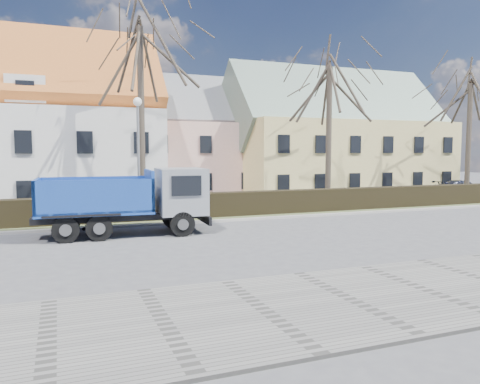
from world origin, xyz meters
name	(u,v)px	position (x,y,z in m)	size (l,w,h in m)	color
ground	(228,239)	(0.00, 0.00, 0.00)	(120.00, 120.00, 0.00)	#4C4C4F
sidewalk_near	(349,300)	(0.00, -8.50, 0.04)	(80.00, 5.00, 0.08)	slate
curb_far	(197,222)	(0.00, 4.60, 0.06)	(80.00, 0.30, 0.12)	#A29E95
grass_strip	(188,218)	(0.00, 6.20, 0.05)	(80.00, 3.00, 0.10)	#46522E
hedge	(189,207)	(0.00, 6.00, 0.65)	(60.00, 0.90, 1.30)	black
building_pink	(191,146)	(4.00, 20.00, 4.00)	(10.80, 8.80, 8.00)	#DEAA9D
building_yellow	(335,144)	(16.00, 17.00, 4.25)	(18.80, 10.80, 8.50)	#DBC878
tree_1	(141,101)	(-2.00, 8.50, 6.33)	(9.20, 9.20, 12.65)	#3C342A
tree_2	(329,121)	(10.00, 8.50, 5.50)	(8.00, 8.00, 11.00)	#3C342A
tree_3	(469,129)	(22.00, 8.50, 5.23)	(7.60, 7.60, 10.45)	#3C342A
dump_truck	(119,201)	(-4.01, 2.58, 1.47)	(7.34, 2.73, 2.94)	navy
streetlight	(139,158)	(-2.43, 7.00, 3.22)	(0.50, 0.50, 6.44)	#9D9D9D
cart_frame	(75,224)	(-5.72, 4.37, 0.33)	(0.72, 0.41, 0.66)	silver
parked_car_b	(462,188)	(23.45, 10.29, 0.65)	(1.83, 4.50, 1.31)	black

